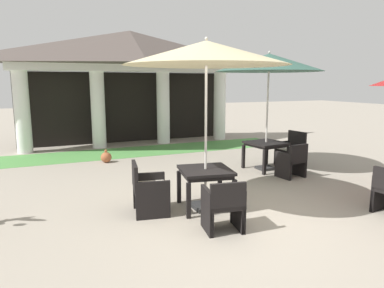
{
  "coord_description": "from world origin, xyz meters",
  "views": [
    {
      "loc": [
        -3.0,
        -4.64,
        2.23
      ],
      "look_at": [
        -0.16,
        1.92,
        0.98
      ],
      "focal_mm": 32.83,
      "sensor_mm": 36.0,
      "label": 1
    }
  ],
  "objects_px": {
    "patio_table_near_foreground": "(266,146)",
    "patio_chair_near_foreground_south": "(292,161)",
    "patio_chair_mid_left_south": "(223,205)",
    "terracotta_urn": "(106,157)",
    "patio_umbrella_near_foreground": "(269,63)",
    "patio_chair_near_foreground_east": "(291,150)",
    "patio_chair_mid_left_west": "(148,190)",
    "patio_umbrella_mid_left": "(206,54)",
    "patio_table_mid_left": "(205,174)"
  },
  "relations": [
    {
      "from": "patio_table_near_foreground",
      "to": "patio_chair_near_foreground_south",
      "type": "height_order",
      "value": "patio_chair_near_foreground_south"
    },
    {
      "from": "patio_chair_near_foreground_south",
      "to": "patio_chair_mid_left_south",
      "type": "xyz_separation_m",
      "value": [
        -2.96,
        -2.06,
        0.01
      ]
    },
    {
      "from": "patio_table_near_foreground",
      "to": "terracotta_urn",
      "type": "distance_m",
      "value": 4.44
    },
    {
      "from": "patio_table_near_foreground",
      "to": "patio_umbrella_near_foreground",
      "type": "bearing_deg",
      "value": -108.43
    },
    {
      "from": "patio_chair_near_foreground_east",
      "to": "terracotta_urn",
      "type": "distance_m",
      "value": 5.16
    },
    {
      "from": "patio_chair_near_foreground_east",
      "to": "patio_chair_mid_left_west",
      "type": "height_order",
      "value": "patio_chair_near_foreground_east"
    },
    {
      "from": "patio_chair_near_foreground_south",
      "to": "patio_chair_near_foreground_east",
      "type": "relative_size",
      "value": 0.89
    },
    {
      "from": "patio_chair_mid_left_west",
      "to": "patio_table_near_foreground",
      "type": "bearing_deg",
      "value": 125.86
    },
    {
      "from": "patio_table_near_foreground",
      "to": "patio_chair_mid_left_west",
      "type": "xyz_separation_m",
      "value": [
        -3.68,
        -1.79,
        -0.21
      ]
    },
    {
      "from": "patio_table_near_foreground",
      "to": "terracotta_urn",
      "type": "bearing_deg",
      "value": 146.17
    },
    {
      "from": "terracotta_urn",
      "to": "patio_chair_near_foreground_south",
      "type": "bearing_deg",
      "value": -41.62
    },
    {
      "from": "patio_chair_near_foreground_east",
      "to": "patio_chair_mid_left_south",
      "type": "height_order",
      "value": "patio_chair_near_foreground_east"
    },
    {
      "from": "patio_chair_mid_left_west",
      "to": "patio_chair_mid_left_south",
      "type": "height_order",
      "value": "patio_chair_mid_left_west"
    },
    {
      "from": "terracotta_urn",
      "to": "patio_table_near_foreground",
      "type": "bearing_deg",
      "value": -33.83
    },
    {
      "from": "patio_umbrella_near_foreground",
      "to": "patio_chair_mid_left_south",
      "type": "relative_size",
      "value": 3.7
    },
    {
      "from": "patio_umbrella_near_foreground",
      "to": "terracotta_urn",
      "type": "xyz_separation_m",
      "value": [
        -3.67,
        2.46,
        -2.56
      ]
    },
    {
      "from": "patio_umbrella_mid_left",
      "to": "terracotta_urn",
      "type": "height_order",
      "value": "patio_umbrella_mid_left"
    },
    {
      "from": "patio_table_near_foreground",
      "to": "patio_chair_near_foreground_east",
      "type": "xyz_separation_m",
      "value": [
        0.91,
        0.12,
        -0.21
      ]
    },
    {
      "from": "patio_table_near_foreground",
      "to": "patio_umbrella_near_foreground",
      "type": "xyz_separation_m",
      "value": [
        -0.0,
        -0.0,
        2.09
      ]
    },
    {
      "from": "patio_chair_near_foreground_south",
      "to": "patio_table_near_foreground",
      "type": "bearing_deg",
      "value": 90.0
    },
    {
      "from": "patio_chair_near_foreground_east",
      "to": "patio_chair_mid_left_south",
      "type": "relative_size",
      "value": 1.14
    },
    {
      "from": "patio_table_near_foreground",
      "to": "patio_chair_mid_left_south",
      "type": "distance_m",
      "value": 4.11
    },
    {
      "from": "patio_umbrella_near_foreground",
      "to": "patio_table_mid_left",
      "type": "relative_size",
      "value": 2.97
    },
    {
      "from": "patio_chair_near_foreground_east",
      "to": "patio_chair_mid_left_west",
      "type": "bearing_deg",
      "value": 105.33
    },
    {
      "from": "patio_chair_near_foreground_south",
      "to": "patio_chair_mid_left_south",
      "type": "height_order",
      "value": "patio_chair_near_foreground_south"
    },
    {
      "from": "patio_table_near_foreground",
      "to": "patio_chair_near_foreground_south",
      "type": "xyz_separation_m",
      "value": [
        0.12,
        -0.9,
        -0.23
      ]
    },
    {
      "from": "patio_chair_mid_left_west",
      "to": "terracotta_urn",
      "type": "relative_size",
      "value": 2.39
    },
    {
      "from": "patio_table_near_foreground",
      "to": "patio_chair_near_foreground_east",
      "type": "relative_size",
      "value": 1.07
    },
    {
      "from": "patio_chair_mid_left_south",
      "to": "patio_chair_near_foreground_east",
      "type": "bearing_deg",
      "value": 49.14
    },
    {
      "from": "patio_chair_near_foreground_east",
      "to": "patio_chair_mid_left_west",
      "type": "distance_m",
      "value": 4.97
    },
    {
      "from": "patio_table_near_foreground",
      "to": "patio_table_mid_left",
      "type": "distance_m",
      "value": 3.32
    },
    {
      "from": "patio_chair_near_foreground_south",
      "to": "patio_chair_mid_left_west",
      "type": "distance_m",
      "value": 3.89
    },
    {
      "from": "patio_chair_mid_left_south",
      "to": "patio_chair_near_foreground_south",
      "type": "bearing_deg",
      "value": 44.62
    },
    {
      "from": "patio_umbrella_mid_left",
      "to": "patio_chair_mid_left_south",
      "type": "bearing_deg",
      "value": -99.84
    },
    {
      "from": "patio_umbrella_mid_left",
      "to": "patio_umbrella_near_foreground",
      "type": "bearing_deg",
      "value": 36.36
    },
    {
      "from": "patio_table_near_foreground",
      "to": "patio_table_mid_left",
      "type": "bearing_deg",
      "value": -143.64
    },
    {
      "from": "patio_chair_near_foreground_east",
      "to": "patio_umbrella_near_foreground",
      "type": "bearing_deg",
      "value": 90.0
    },
    {
      "from": "patio_chair_mid_left_west",
      "to": "patio_chair_near_foreground_east",
      "type": "bearing_deg",
      "value": 122.44
    },
    {
      "from": "patio_table_mid_left",
      "to": "patio_umbrella_mid_left",
      "type": "xyz_separation_m",
      "value": [
        0.0,
        -0.0,
        2.08
      ]
    },
    {
      "from": "patio_chair_near_foreground_south",
      "to": "patio_table_mid_left",
      "type": "distance_m",
      "value": 2.99
    },
    {
      "from": "patio_chair_mid_left_west",
      "to": "terracotta_urn",
      "type": "bearing_deg",
      "value": -170.25
    },
    {
      "from": "patio_chair_near_foreground_south",
      "to": "patio_chair_near_foreground_east",
      "type": "bearing_deg",
      "value": 44.67
    },
    {
      "from": "patio_table_near_foreground",
      "to": "patio_table_mid_left",
      "type": "height_order",
      "value": "patio_table_mid_left"
    },
    {
      "from": "patio_chair_near_foreground_east",
      "to": "terracotta_urn",
      "type": "relative_size",
      "value": 2.46
    },
    {
      "from": "patio_umbrella_mid_left",
      "to": "patio_chair_near_foreground_east",
      "type": "bearing_deg",
      "value": 30.16
    },
    {
      "from": "patio_table_mid_left",
      "to": "patio_chair_mid_left_west",
      "type": "bearing_deg",
      "value": 170.16
    },
    {
      "from": "patio_table_mid_left",
      "to": "patio_chair_mid_left_south",
      "type": "distance_m",
      "value": 1.03
    },
    {
      "from": "patio_chair_near_foreground_south",
      "to": "patio_chair_near_foreground_east",
      "type": "distance_m",
      "value": 1.3
    },
    {
      "from": "patio_chair_near_foreground_south",
      "to": "terracotta_urn",
      "type": "xyz_separation_m",
      "value": [
        -3.79,
        3.36,
        -0.24
      ]
    },
    {
      "from": "patio_chair_near_foreground_south",
      "to": "patio_table_mid_left",
      "type": "xyz_separation_m",
      "value": [
        -2.79,
        -1.06,
        0.23
      ]
    }
  ]
}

